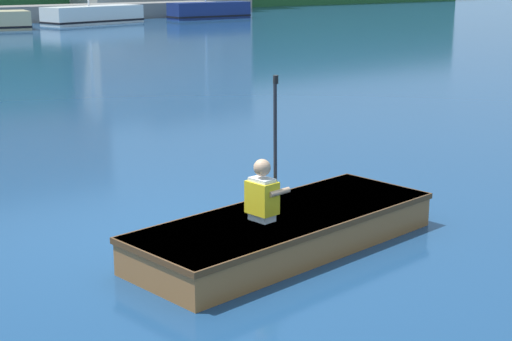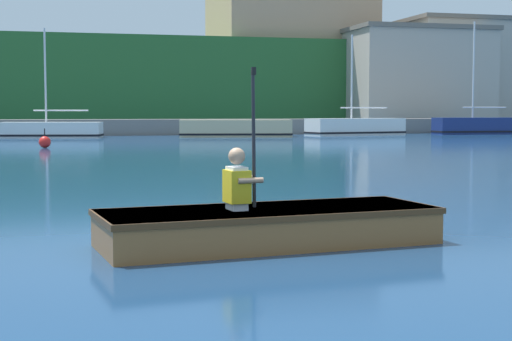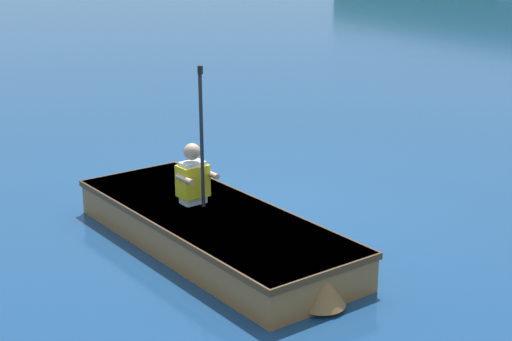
{
  "view_description": "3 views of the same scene",
  "coord_description": "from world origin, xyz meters",
  "px_view_note": "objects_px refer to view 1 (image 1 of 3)",
  "views": [
    {
      "loc": [
        -4.1,
        -6.85,
        2.76
      ],
      "look_at": [
        0.77,
        -0.48,
        0.72
      ],
      "focal_mm": 55.0,
      "sensor_mm": 36.0,
      "label": 1
    },
    {
      "loc": [
        -1.32,
        -8.6,
        1.36
      ],
      "look_at": [
        0.77,
        -0.48,
        0.72
      ],
      "focal_mm": 55.0,
      "sensor_mm": 36.0,
      "label": 2
    },
    {
      "loc": [
        7.21,
        -4.24,
        3.03
      ],
      "look_at": [
        0.77,
        -0.48,
        0.72
      ],
      "focal_mm": 55.0,
      "sensor_mm": 36.0,
      "label": 3
    }
  ],
  "objects_px": {
    "moored_boat_dock_east_end": "(209,11)",
    "rowboat_foreground": "(289,227)",
    "person_paddler": "(263,192)",
    "moored_boat_dock_center_near": "(93,15)"
  },
  "relations": [
    {
      "from": "moored_boat_dock_center_near",
      "to": "person_paddler",
      "type": "relative_size",
      "value": 4.23
    },
    {
      "from": "rowboat_foreground",
      "to": "person_paddler",
      "type": "bearing_deg",
      "value": -173.45
    },
    {
      "from": "moored_boat_dock_east_end",
      "to": "rowboat_foreground",
      "type": "height_order",
      "value": "moored_boat_dock_east_end"
    },
    {
      "from": "moored_boat_dock_center_near",
      "to": "moored_boat_dock_east_end",
      "type": "xyz_separation_m",
      "value": [
        7.68,
        0.08,
        0.02
      ]
    },
    {
      "from": "moored_boat_dock_center_near",
      "to": "person_paddler",
      "type": "xyz_separation_m",
      "value": [
        -14.79,
        -34.08,
        0.2
      ]
    },
    {
      "from": "moored_boat_dock_east_end",
      "to": "person_paddler",
      "type": "xyz_separation_m",
      "value": [
        -22.46,
        -34.16,
        0.17
      ]
    },
    {
      "from": "rowboat_foreground",
      "to": "person_paddler",
      "type": "height_order",
      "value": "person_paddler"
    },
    {
      "from": "moored_boat_dock_center_near",
      "to": "rowboat_foreground",
      "type": "distance_m",
      "value": 36.97
    },
    {
      "from": "moored_boat_dock_east_end",
      "to": "rowboat_foreground",
      "type": "relative_size",
      "value": 1.83
    },
    {
      "from": "moored_boat_dock_east_end",
      "to": "person_paddler",
      "type": "height_order",
      "value": "moored_boat_dock_east_end"
    }
  ]
}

